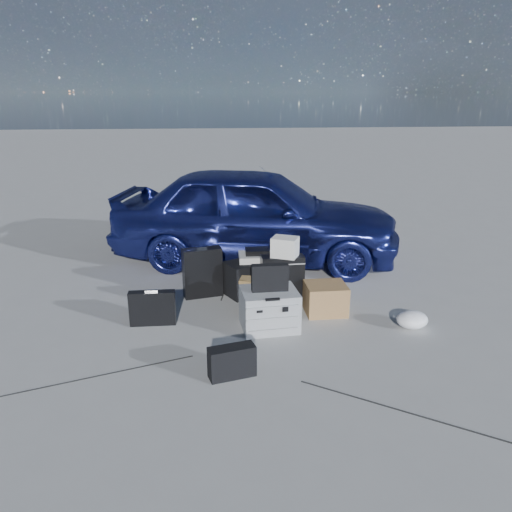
{
  "coord_description": "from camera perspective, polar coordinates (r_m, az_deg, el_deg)",
  "views": [
    {
      "loc": [
        -0.5,
        -4.28,
        2.28
      ],
      "look_at": [
        0.03,
        0.85,
        0.58
      ],
      "focal_mm": 35.0,
      "sensor_mm": 36.0,
      "label": 1
    }
  ],
  "objects": [
    {
      "name": "briefcase",
      "position": [
        5.23,
        -11.76,
        -5.85
      ],
      "size": [
        0.47,
        0.11,
        0.36
      ],
      "primitive_type": "cube",
      "rotation": [
        0.0,
        0.0,
        -0.01
      ],
      "color": "black",
      "rests_on": "ground"
    },
    {
      "name": "laptop_bag",
      "position": [
        4.93,
        1.59,
        -2.49
      ],
      "size": [
        0.37,
        0.1,
        0.27
      ],
      "primitive_type": "cube",
      "rotation": [
        0.0,
        0.0,
        0.02
      ],
      "color": "black",
      "rests_on": "pelican_case"
    },
    {
      "name": "kraft_bag",
      "position": [
        5.37,
        -0.23,
        -4.59
      ],
      "size": [
        0.33,
        0.25,
        0.4
      ],
      "primitive_type": "cube",
      "rotation": [
        0.0,
        0.0,
        -0.25
      ],
      "color": "olive",
      "rests_on": "ground"
    },
    {
      "name": "flat_box_white",
      "position": [
        5.86,
        0.14,
        -0.12
      ],
      "size": [
        0.43,
        0.33,
        0.07
      ],
      "primitive_type": "cube",
      "rotation": [
        0.0,
        0.0,
        -0.02
      ],
      "color": "silver",
      "rests_on": "duffel_bag"
    },
    {
      "name": "plastic_bag",
      "position": [
        5.33,
        17.42,
        -6.95
      ],
      "size": [
        0.35,
        0.31,
        0.18
      ],
      "primitive_type": "ellipsoid",
      "rotation": [
        0.0,
        0.0,
        0.11
      ],
      "color": "white",
      "rests_on": "ground"
    },
    {
      "name": "car",
      "position": [
        6.95,
        -0.02,
        4.79
      ],
      "size": [
        4.17,
        2.41,
        1.33
      ],
      "primitive_type": "imported",
      "rotation": [
        0.0,
        0.0,
        1.34
      ],
      "color": "#293392",
      "rests_on": "ground"
    },
    {
      "name": "cardboard_box",
      "position": [
        5.45,
        7.95,
        -4.83
      ],
      "size": [
        0.43,
        0.38,
        0.32
      ],
      "primitive_type": "cube",
      "rotation": [
        0.0,
        0.0,
        0.0
      ],
      "color": "#986642",
      "rests_on": "ground"
    },
    {
      "name": "ground",
      "position": [
        4.87,
        0.67,
        -9.67
      ],
      "size": [
        60.0,
        60.0,
        0.0
      ],
      "primitive_type": "plane",
      "color": "#A0A09B",
      "rests_on": "ground"
    },
    {
      "name": "flat_box_black",
      "position": [
        5.85,
        0.14,
        0.53
      ],
      "size": [
        0.29,
        0.21,
        0.06
      ],
      "primitive_type": "cube",
      "rotation": [
        0.0,
        0.0,
        -0.03
      ],
      "color": "black",
      "rests_on": "flat_box_white"
    },
    {
      "name": "white_carton",
      "position": [
        5.44,
        3.33,
        1.03
      ],
      "size": [
        0.34,
        0.31,
        0.22
      ],
      "primitive_type": "cube",
      "rotation": [
        0.0,
        0.0,
        -0.43
      ],
      "color": "silver",
      "rests_on": "suitcase_right"
    },
    {
      "name": "messenger_bag",
      "position": [
        4.26,
        -2.77,
        -11.98
      ],
      "size": [
        0.42,
        0.24,
        0.27
      ],
      "primitive_type": "cube",
      "rotation": [
        0.0,
        0.0,
        0.25
      ],
      "color": "black",
      "rests_on": "ground"
    },
    {
      "name": "suitcase_left",
      "position": [
        5.82,
        -6.14,
        -1.89
      ],
      "size": [
        0.47,
        0.26,
        0.58
      ],
      "primitive_type": "cube",
      "rotation": [
        0.0,
        0.0,
        0.22
      ],
      "color": "black",
      "rests_on": "ground"
    },
    {
      "name": "suitcase_right",
      "position": [
        5.58,
        3.03,
        -2.78
      ],
      "size": [
        0.48,
        0.18,
        0.57
      ],
      "primitive_type": "cube",
      "rotation": [
        0.0,
        0.0,
        0.02
      ],
      "color": "black",
      "rests_on": "ground"
    },
    {
      "name": "pelican_case",
      "position": [
        5.05,
        1.52,
        -6.09
      ],
      "size": [
        0.59,
        0.5,
        0.4
      ],
      "primitive_type": "cube",
      "rotation": [
        0.0,
        0.0,
        0.08
      ],
      "color": "#ABADB0",
      "rests_on": "ground"
    },
    {
      "name": "duffel_bag",
      "position": [
        5.96,
        0.23,
        -2.23
      ],
      "size": [
        0.86,
        0.67,
        0.4
      ],
      "primitive_type": "cube",
      "rotation": [
        0.0,
        0.0,
        0.48
      ],
      "color": "black",
      "rests_on": "ground"
    }
  ]
}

